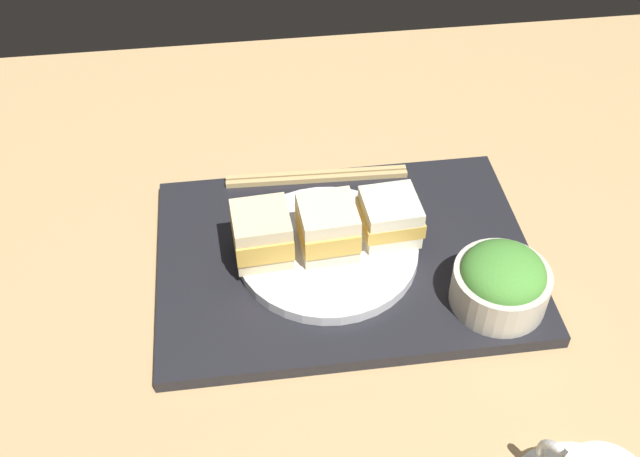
{
  "coord_description": "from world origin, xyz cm",
  "views": [
    {
      "loc": [
        6.16,
        57.51,
        62.88
      ],
      "look_at": [
        -1.5,
        -0.88,
        5.0
      ],
      "focal_mm": 42.13,
      "sensor_mm": 36.0,
      "label": 1
    }
  ],
  "objects_px": {
    "sandwich_plate": "(327,248)",
    "sandwich_near": "(390,217)",
    "sandwich_far": "(262,236)",
    "sandwich_middle": "(327,225)",
    "chopsticks_pair": "(317,176)",
    "salad_bowl": "(501,281)"
  },
  "relations": [
    {
      "from": "sandwich_plate",
      "to": "sandwich_near",
      "type": "distance_m",
      "value": 0.08
    },
    {
      "from": "sandwich_plate",
      "to": "sandwich_near",
      "type": "xyz_separation_m",
      "value": [
        -0.07,
        -0.01,
        0.03
      ]
    },
    {
      "from": "sandwich_near",
      "to": "sandwich_far",
      "type": "bearing_deg",
      "value": 6.21
    },
    {
      "from": "sandwich_near",
      "to": "sandwich_middle",
      "type": "bearing_deg",
      "value": 6.21
    },
    {
      "from": "sandwich_near",
      "to": "chopsticks_pair",
      "type": "xyz_separation_m",
      "value": [
        0.07,
        -0.12,
        -0.03
      ]
    },
    {
      "from": "chopsticks_pair",
      "to": "sandwich_plate",
      "type": "bearing_deg",
      "value": 87.78
    },
    {
      "from": "sandwich_far",
      "to": "chopsticks_pair",
      "type": "bearing_deg",
      "value": -119.55
    },
    {
      "from": "salad_bowl",
      "to": "chopsticks_pair",
      "type": "height_order",
      "value": "salad_bowl"
    },
    {
      "from": "sandwich_near",
      "to": "salad_bowl",
      "type": "distance_m",
      "value": 0.14
    },
    {
      "from": "sandwich_middle",
      "to": "chopsticks_pair",
      "type": "relative_size",
      "value": 0.31
    },
    {
      "from": "sandwich_far",
      "to": "salad_bowl",
      "type": "distance_m",
      "value": 0.26
    },
    {
      "from": "sandwich_far",
      "to": "salad_bowl",
      "type": "xyz_separation_m",
      "value": [
        -0.24,
        0.09,
        -0.01
      ]
    },
    {
      "from": "salad_bowl",
      "to": "sandwich_far",
      "type": "bearing_deg",
      "value": -19.86
    },
    {
      "from": "sandwich_far",
      "to": "chopsticks_pair",
      "type": "height_order",
      "value": "sandwich_far"
    },
    {
      "from": "sandwich_middle",
      "to": "sandwich_far",
      "type": "bearing_deg",
      "value": 6.21
    },
    {
      "from": "sandwich_plate",
      "to": "chopsticks_pair",
      "type": "xyz_separation_m",
      "value": [
        -0.0,
        -0.13,
        -0.0
      ]
    },
    {
      "from": "sandwich_middle",
      "to": "sandwich_far",
      "type": "distance_m",
      "value": 0.07
    },
    {
      "from": "sandwich_middle",
      "to": "chopsticks_pair",
      "type": "xyz_separation_m",
      "value": [
        -0.0,
        -0.13,
        -0.04
      ]
    },
    {
      "from": "sandwich_near",
      "to": "salad_bowl",
      "type": "xyz_separation_m",
      "value": [
        -0.1,
        0.1,
        -0.01
      ]
    },
    {
      "from": "sandwich_middle",
      "to": "sandwich_far",
      "type": "relative_size",
      "value": 1.01
    },
    {
      "from": "sandwich_plate",
      "to": "sandwich_near",
      "type": "height_order",
      "value": "sandwich_near"
    },
    {
      "from": "sandwich_near",
      "to": "sandwich_far",
      "type": "distance_m",
      "value": 0.14
    }
  ]
}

